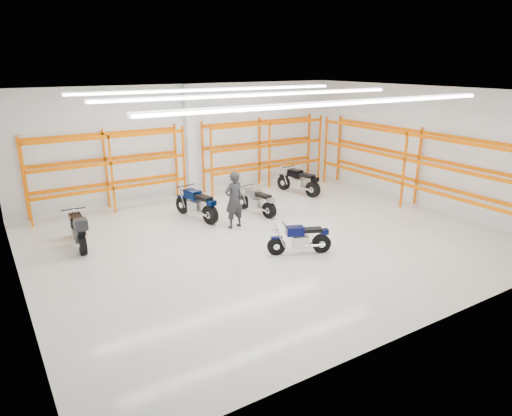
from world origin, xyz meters
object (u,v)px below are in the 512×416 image
motorcycle_back_d (300,182)px  standing_man (234,200)px  structural_column (190,141)px  motorcycle_back_c (257,202)px  motorcycle_back_a (78,231)px  motorcycle_main (302,240)px  motorcycle_back_b (197,205)px

motorcycle_back_d → standing_man: 4.86m
motorcycle_back_d → structural_column: size_ratio=0.49×
standing_man → motorcycle_back_c: bearing=-158.2°
motorcycle_back_a → standing_man: size_ratio=1.14×
motorcycle_back_d → motorcycle_main: bearing=-126.5°
motorcycle_back_d → standing_man: (-4.35, -2.11, 0.45)m
motorcycle_back_b → structural_column: size_ratio=0.50×
motorcycle_back_a → standing_man: bearing=-10.5°
motorcycle_main → structural_column: bearing=91.2°
motorcycle_back_b → standing_man: 1.63m
standing_man → motorcycle_back_d: bearing=-161.3°
motorcycle_back_a → motorcycle_back_d: (9.15, 1.23, -0.03)m
standing_man → motorcycle_back_a: bearing=-17.7°
motorcycle_back_b → motorcycle_main: bearing=-73.8°
motorcycle_main → motorcycle_back_a: (-5.38, 3.85, 0.11)m
motorcycle_back_a → motorcycle_back_d: bearing=7.6°
motorcycle_main → motorcycle_back_a: 6.62m
motorcycle_back_b → motorcycle_back_d: motorcycle_back_b is taller
motorcycle_back_a → structural_column: (5.23, 3.52, 1.71)m
motorcycle_main → motorcycle_back_a: motorcycle_back_a is taller
motorcycle_main → motorcycle_back_c: bearing=77.6°
motorcycle_main → motorcycle_back_d: bearing=53.5°
motorcycle_back_d → standing_man: standing_man is taller
motorcycle_back_c → motorcycle_back_d: (2.94, 1.33, 0.05)m
motorcycle_main → motorcycle_back_c: (0.83, 3.75, 0.03)m
standing_man → motorcycle_main: bearing=94.0°
motorcycle_back_a → motorcycle_back_c: bearing=-1.0°
motorcycle_back_a → motorcycle_back_b: bearing=7.3°
motorcycle_back_b → standing_man: (0.68, -1.42, 0.44)m
motorcycle_back_a → standing_man: 4.90m
motorcycle_back_d → structural_column: 4.86m
motorcycle_main → motorcycle_back_c: 3.84m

